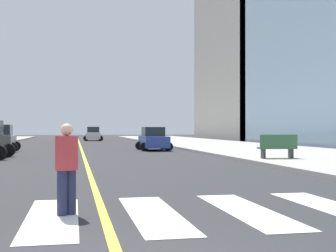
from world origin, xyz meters
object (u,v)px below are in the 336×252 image
Objects in this scene: car_white_third at (93,134)px; pedestrian_crossing at (67,165)px; car_blue_nearest at (153,139)px; car_silver_fourth at (0,139)px; park_bench at (278,147)px.

pedestrian_crossing is at bearing 89.82° from car_white_third.
pedestrian_crossing is at bearing 76.57° from car_blue_nearest.
car_silver_fourth reaches higher than car_blue_nearest.
car_white_third is 39.89m from park_bench.
car_silver_fourth is 2.22× the size of park_bench.
car_silver_fourth is (-7.23, -27.21, 0.02)m from car_white_third.
car_white_third is at bearing -83.59° from car_blue_nearest.
car_white_third is (-3.17, 27.09, 0.04)m from car_blue_nearest.
car_silver_fourth is at bearing 77.71° from car_white_third.
pedestrian_crossing is (4.74, -24.07, 0.07)m from car_silver_fourth.
car_white_third is 2.42× the size of pedestrian_crossing.
pedestrian_crossing is at bearing 147.04° from park_bench.
car_blue_nearest reaches higher than park_bench.
car_white_third reaches higher than pedestrian_crossing.
car_blue_nearest is 2.25× the size of pedestrian_crossing.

